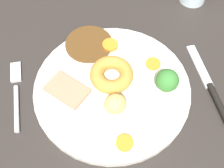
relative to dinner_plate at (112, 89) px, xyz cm
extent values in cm
cube|color=#2B2623|center=(-0.91, 1.92, -2.50)|extent=(120.00, 84.00, 3.60)
cylinder|color=silver|center=(0.00, 0.00, 0.00)|extent=(29.46, 29.46, 1.40)
cylinder|color=#563819|center=(-3.12, 10.89, 0.85)|extent=(9.80, 9.80, 0.30)
cube|color=tan|center=(-8.37, 0.40, 1.10)|extent=(8.90, 8.81, 0.80)
torus|color=#C68938|center=(0.21, 1.99, 2.01)|extent=(8.22, 8.22, 2.62)
ellipsoid|color=#D8B260|center=(-0.14, -4.62, 2.53)|extent=(4.72, 4.45, 3.65)
cylinder|color=orange|center=(8.76, 3.89, 0.93)|extent=(2.92, 2.92, 0.46)
cylinder|color=orange|center=(0.40, -11.35, 1.04)|extent=(2.96, 2.96, 0.68)
cylinder|color=orange|center=(1.13, 9.73, 1.05)|extent=(3.20, 3.20, 0.69)
cylinder|color=#8CB766|center=(9.69, -1.91, 1.41)|extent=(1.75, 1.75, 1.43)
sphere|color=#387A33|center=(9.69, -1.91, 3.61)|extent=(4.24, 4.24, 4.24)
cylinder|color=silver|center=(-17.91, -1.32, -0.25)|extent=(1.24, 9.53, 0.90)
cube|color=silver|center=(-18.21, 6.92, -0.40)|extent=(2.16, 4.57, 0.60)
cylinder|color=black|center=(18.97, -6.07, -0.10)|extent=(1.85, 8.57, 1.20)
cube|color=silver|center=(18.28, 2.90, -0.50)|extent=(2.51, 10.60, 0.40)
camera|label=1|loc=(-4.39, -28.63, 48.15)|focal=47.59mm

